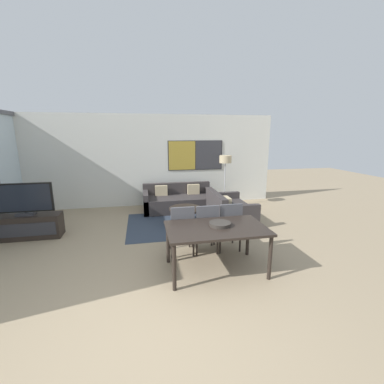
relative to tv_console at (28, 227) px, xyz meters
name	(u,v)px	position (x,y,z in m)	size (l,w,h in m)	color
ground_plane	(164,322)	(2.66, -3.17, -0.26)	(24.00, 24.00, 0.00)	#9E896B
wall_back	(149,161)	(2.72, 2.17, 1.15)	(8.08, 0.09, 2.80)	silver
area_rug	(186,223)	(3.53, 0.23, -0.25)	(2.90, 2.04, 0.01)	#333D4C
tv_console	(28,227)	(0.00, 0.00, 0.00)	(1.37, 0.45, 0.52)	black
television	(24,199)	(0.00, 0.00, 0.61)	(1.16, 0.20, 0.70)	#2D2D33
sofa_main	(178,201)	(3.53, 1.48, 0.00)	(2.06, 0.96, 0.76)	#383333
sofa_side	(228,211)	(4.64, 0.22, 0.00)	(0.96, 1.48, 0.76)	#383333
coffee_table	(185,212)	(3.53, 0.23, 0.05)	(0.82, 0.82, 0.41)	black
dining_table	(216,231)	(3.63, -2.11, 0.43)	(1.61, 0.97, 0.76)	black
dining_chair_left	(182,228)	(3.17, -1.44, 0.26)	(0.46, 0.46, 0.96)	#4C4C51
dining_chair_centre	(206,227)	(3.63, -1.45, 0.26)	(0.46, 0.46, 0.96)	#4C4C51
dining_chair_right	(229,225)	(4.08, -1.43, 0.26)	(0.46, 0.46, 0.96)	#4C4C51
fruit_bowl	(220,224)	(3.70, -2.06, 0.54)	(0.36, 0.36, 0.06)	#332D28
floor_lamp	(225,163)	(4.97, 1.48, 1.10)	(0.36, 0.36, 1.59)	#2D2D33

